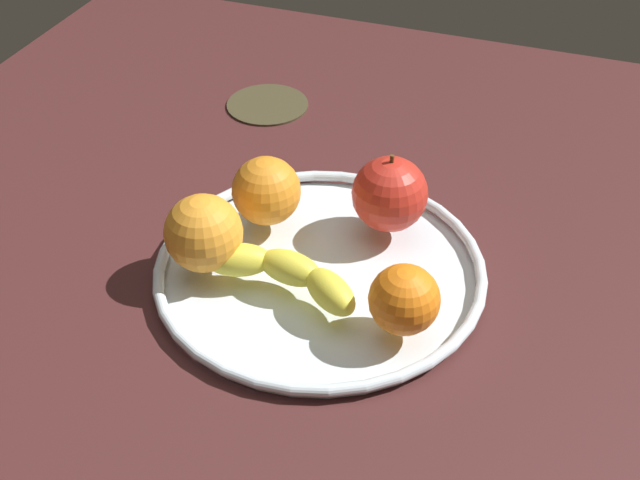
{
  "coord_description": "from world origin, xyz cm",
  "views": [
    {
      "loc": [
        -22.06,
        60.71,
        57.26
      ],
      "look_at": [
        0.0,
        0.0,
        4.8
      ],
      "focal_mm": 46.37,
      "sensor_mm": 36.0,
      "label": 1
    }
  ],
  "objects_px": {
    "ambient_coaster": "(267,104)",
    "apple": "(390,194)",
    "orange_back_right": "(266,191)",
    "banana": "(282,272)",
    "orange_back_left": "(204,233)",
    "fruit_bowl": "(320,269)",
    "orange_front_right": "(404,300)"
  },
  "relations": [
    {
      "from": "ambient_coaster",
      "to": "apple",
      "type": "bearing_deg",
      "value": 136.81
    },
    {
      "from": "apple",
      "to": "orange_back_right",
      "type": "distance_m",
      "value": 0.13
    },
    {
      "from": "banana",
      "to": "orange_back_left",
      "type": "bearing_deg",
      "value": 4.29
    },
    {
      "from": "fruit_bowl",
      "to": "orange_front_right",
      "type": "relative_size",
      "value": 5.12
    },
    {
      "from": "orange_front_right",
      "to": "ambient_coaster",
      "type": "distance_m",
      "value": 0.47
    },
    {
      "from": "apple",
      "to": "banana",
      "type": "bearing_deg",
      "value": 61.51
    },
    {
      "from": "orange_back_left",
      "to": "orange_front_right",
      "type": "xyz_separation_m",
      "value": [
        -0.21,
        0.02,
        -0.01
      ]
    },
    {
      "from": "apple",
      "to": "ambient_coaster",
      "type": "height_order",
      "value": "apple"
    },
    {
      "from": "orange_back_left",
      "to": "orange_back_right",
      "type": "bearing_deg",
      "value": -107.95
    },
    {
      "from": "banana",
      "to": "ambient_coaster",
      "type": "xyz_separation_m",
      "value": [
        0.17,
        -0.35,
        -0.03
      ]
    },
    {
      "from": "ambient_coaster",
      "to": "orange_back_right",
      "type": "bearing_deg",
      "value": 112.98
    },
    {
      "from": "fruit_bowl",
      "to": "ambient_coaster",
      "type": "bearing_deg",
      "value": -58.46
    },
    {
      "from": "banana",
      "to": "orange_back_left",
      "type": "relative_size",
      "value": 2.27
    },
    {
      "from": "fruit_bowl",
      "to": "banana",
      "type": "xyz_separation_m",
      "value": [
        0.02,
        0.05,
        0.03
      ]
    },
    {
      "from": "banana",
      "to": "orange_front_right",
      "type": "bearing_deg",
      "value": -179.12
    },
    {
      "from": "fruit_bowl",
      "to": "ambient_coaster",
      "type": "relative_size",
      "value": 3.07
    },
    {
      "from": "banana",
      "to": "orange_back_right",
      "type": "bearing_deg",
      "value": -52.27
    },
    {
      "from": "orange_back_right",
      "to": "orange_front_right",
      "type": "distance_m",
      "value": 0.21
    },
    {
      "from": "fruit_bowl",
      "to": "orange_front_right",
      "type": "bearing_deg",
      "value": 150.21
    },
    {
      "from": "banana",
      "to": "orange_front_right",
      "type": "relative_size",
      "value": 2.69
    },
    {
      "from": "apple",
      "to": "ambient_coaster",
      "type": "relative_size",
      "value": 0.8
    },
    {
      "from": "banana",
      "to": "orange_front_right",
      "type": "height_order",
      "value": "orange_front_right"
    },
    {
      "from": "orange_front_right",
      "to": "ambient_coaster",
      "type": "height_order",
      "value": "orange_front_right"
    },
    {
      "from": "orange_front_right",
      "to": "fruit_bowl",
      "type": "bearing_deg",
      "value": -29.79
    },
    {
      "from": "apple",
      "to": "orange_back_right",
      "type": "xyz_separation_m",
      "value": [
        0.13,
        0.04,
        -0.0
      ]
    },
    {
      "from": "orange_back_right",
      "to": "apple",
      "type": "bearing_deg",
      "value": -164.55
    },
    {
      "from": "banana",
      "to": "orange_back_right",
      "type": "relative_size",
      "value": 2.42
    },
    {
      "from": "apple",
      "to": "orange_front_right",
      "type": "relative_size",
      "value": 1.33
    },
    {
      "from": "orange_back_right",
      "to": "fruit_bowl",
      "type": "bearing_deg",
      "value": 147.72
    },
    {
      "from": "orange_back_left",
      "to": "ambient_coaster",
      "type": "relative_size",
      "value": 0.71
    },
    {
      "from": "orange_front_right",
      "to": "ambient_coaster",
      "type": "xyz_separation_m",
      "value": [
        0.29,
        -0.37,
        -0.05
      ]
    },
    {
      "from": "banana",
      "to": "apple",
      "type": "distance_m",
      "value": 0.15
    }
  ]
}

